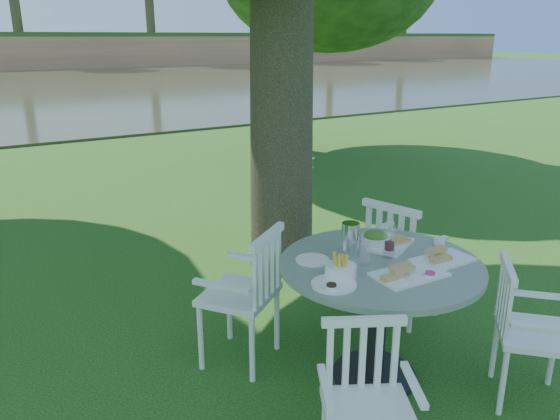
% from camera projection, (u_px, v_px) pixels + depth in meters
% --- Properties ---
extents(ground, '(140.00, 140.00, 0.00)m').
position_uv_depth(ground, '(292.00, 312.00, 4.61)').
color(ground, '#133D0C').
rests_on(ground, ground).
extents(table, '(1.29, 1.29, 0.85)m').
position_uv_depth(table, '(379.00, 288.00, 3.53)').
color(table, black).
rests_on(table, ground).
extents(chair_ne, '(0.58, 0.61, 1.00)m').
position_uv_depth(chair_ne, '(396.00, 252.00, 4.33)').
color(chair_ne, white).
rests_on(chair_ne, ground).
extents(chair_nw, '(0.68, 0.67, 0.99)m').
position_uv_depth(chair_nw, '(252.00, 287.00, 3.74)').
color(chair_nw, white).
rests_on(chair_nw, ground).
extents(chair_sw, '(0.58, 0.57, 0.86)m').
position_uv_depth(chair_sw, '(365.00, 390.00, 2.77)').
color(chair_sw, white).
rests_on(chair_sw, ground).
extents(chair_se, '(0.63, 0.63, 0.91)m').
position_uv_depth(chair_se, '(520.00, 323.00, 3.37)').
color(chair_se, white).
rests_on(chair_se, ground).
extents(tableware, '(1.19, 0.74, 0.23)m').
position_uv_depth(tableware, '(374.00, 254.00, 3.48)').
color(tableware, white).
rests_on(tableware, table).
extents(river, '(100.00, 28.00, 0.12)m').
position_uv_depth(river, '(0.00, 91.00, 23.27)').
color(river, '#31341F').
rests_on(river, ground).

